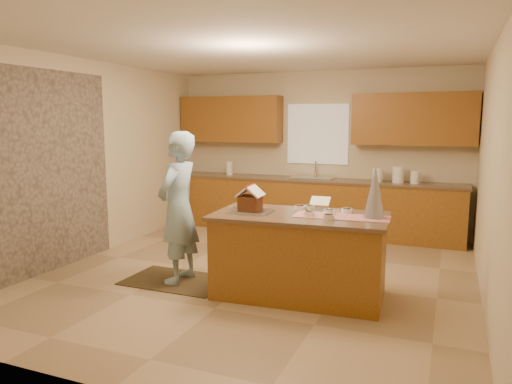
{
  "coord_description": "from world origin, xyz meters",
  "views": [
    {
      "loc": [
        2.13,
        -5.27,
        1.88
      ],
      "look_at": [
        -0.1,
        0.2,
        1.0
      ],
      "focal_mm": 33.8,
      "sensor_mm": 36.0,
      "label": 1
    }
  ],
  "objects_px": {
    "boy": "(178,208)",
    "tinsel_tree": "(375,192)",
    "gingerbread_house": "(250,201)",
    "island_base": "(299,257)"
  },
  "relations": [
    {
      "from": "boy",
      "to": "tinsel_tree",
      "type": "bearing_deg",
      "value": 94.94
    },
    {
      "from": "tinsel_tree",
      "to": "gingerbread_house",
      "type": "xyz_separation_m",
      "value": [
        -1.29,
        -0.19,
        -0.14
      ]
    },
    {
      "from": "island_base",
      "to": "gingerbread_house",
      "type": "bearing_deg",
      "value": -174.81
    },
    {
      "from": "tinsel_tree",
      "to": "boy",
      "type": "relative_size",
      "value": 0.31
    },
    {
      "from": "island_base",
      "to": "tinsel_tree",
      "type": "height_order",
      "value": "tinsel_tree"
    },
    {
      "from": "island_base",
      "to": "gingerbread_house",
      "type": "xyz_separation_m",
      "value": [
        -0.53,
        -0.09,
        0.59
      ]
    },
    {
      "from": "tinsel_tree",
      "to": "gingerbread_house",
      "type": "bearing_deg",
      "value": -171.66
    },
    {
      "from": "tinsel_tree",
      "to": "boy",
      "type": "xyz_separation_m",
      "value": [
        -2.18,
        -0.19,
        -0.28
      ]
    },
    {
      "from": "island_base",
      "to": "tinsel_tree",
      "type": "relative_size",
      "value": 3.27
    },
    {
      "from": "island_base",
      "to": "gingerbread_house",
      "type": "height_order",
      "value": "gingerbread_house"
    }
  ]
}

